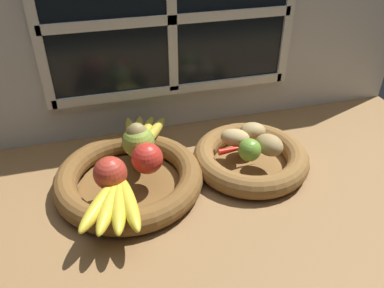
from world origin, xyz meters
TOP-DOWN VIEW (x-y plane):
  - ground_plane at (0.00, 0.00)cm, footprint 140.00×90.00cm
  - back_wall at (0.00, 29.77)cm, footprint 140.00×4.60cm
  - fruit_bowl_left at (-16.39, 3.98)cm, footprint 34.01×34.01cm
  - fruit_bowl_right at (13.62, 3.98)cm, footprint 28.47×28.47cm
  - apple_red_right at (-12.11, 1.92)cm, footprint 6.97×6.97cm
  - apple_red_front at (-20.44, -1.23)cm, footprint 7.10×7.10cm
  - apple_green_back at (-13.01, 8.52)cm, footprint 7.57×7.57cm
  - pear_brown at (-13.17, 8.69)cm, footprint 6.34×6.04cm
  - banana_bunch_front at (-20.43, -8.05)cm, footprint 13.09×18.42cm
  - banana_bunch_back at (-11.25, 15.18)cm, footprint 11.84×18.00cm
  - potato_small at (16.62, 0.99)cm, footprint 8.03×8.78cm
  - potato_back at (15.49, 8.10)cm, footprint 7.65×6.72cm
  - potato_oblong at (10.25, 6.60)cm, footprint 8.66×7.82cm
  - lime_near at (11.20, 0.35)cm, footprint 5.35×5.35cm
  - chili_pepper at (11.50, 3.94)cm, footprint 13.12×2.57cm

SIDE VIEW (x-z plane):
  - ground_plane at x=0.00cm, z-range -3.00..0.00cm
  - fruit_bowl_left at x=-16.39cm, z-range -0.18..5.25cm
  - fruit_bowl_right at x=13.62cm, z-range -0.17..5.26cm
  - chili_pepper at x=11.50cm, z-range 5.43..7.05cm
  - banana_bunch_back at x=-11.25cm, z-range 5.43..8.11cm
  - banana_bunch_front at x=-20.43cm, z-range 5.43..8.53cm
  - potato_oblong at x=10.25cm, z-range 5.43..9.56cm
  - potato_back at x=15.49cm, z-range 5.43..9.78cm
  - potato_small at x=16.62cm, z-range 5.43..10.30cm
  - lime_near at x=11.20cm, z-range 5.43..10.78cm
  - apple_red_right at x=-12.11cm, z-range 5.43..12.40cm
  - apple_red_front at x=-20.44cm, z-range 5.43..12.53cm
  - apple_green_back at x=-13.01cm, z-range 5.43..13.00cm
  - pear_brown at x=-13.17cm, z-range 5.43..14.04cm
  - back_wall at x=0.00cm, z-range 0.38..55.38cm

